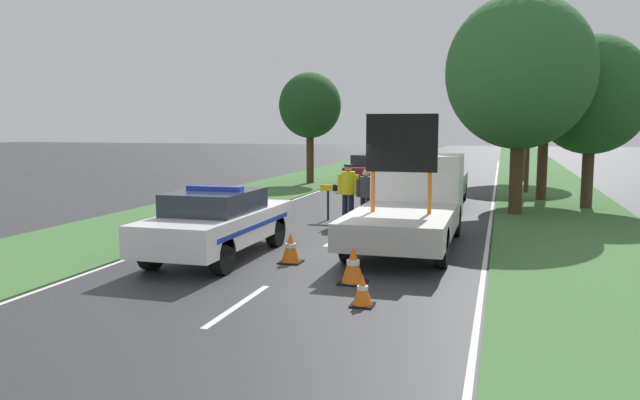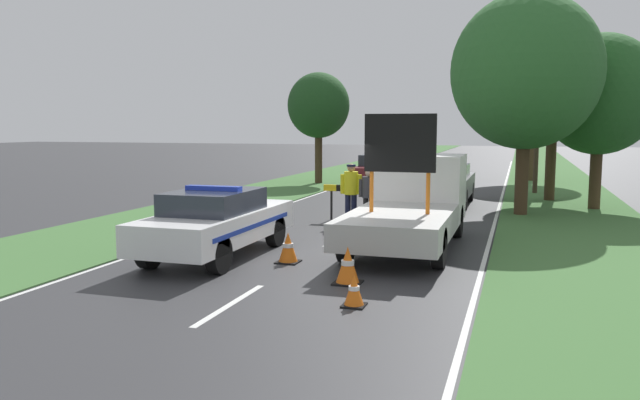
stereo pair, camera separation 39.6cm
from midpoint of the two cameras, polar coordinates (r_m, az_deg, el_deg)
name	(u,v)px [view 2 (the right image)]	position (r m, az deg, el deg)	size (l,w,h in m)	color
ground_plane	(312,255)	(14.18, 0.04, -5.01)	(160.00, 160.00, 0.00)	#333335
lane_markings	(399,201)	(24.45, 7.70, -0.06)	(7.64, 58.76, 0.01)	silver
grass_verge_left	(323,178)	(34.89, 0.59, 2.06)	(4.37, 120.00, 0.03)	#427038
grass_verge_right	(553,184)	(33.39, 20.86, 1.40)	(4.37, 120.00, 0.03)	#427038
police_car	(217,221)	(13.98, -8.62, -1.94)	(1.82, 4.89, 1.60)	white
work_truck	(412,201)	(15.52, 9.16, -0.12)	(2.21, 6.01, 3.16)	white
road_barrier	(362,192)	(18.97, 4.48, 0.72)	(2.44, 0.08, 1.10)	black
police_officer	(351,188)	(18.36, 3.47, 1.06)	(0.65, 0.41, 1.80)	#191E38
pedestrian_civilian	(369,193)	(18.21, 5.09, 0.67)	(0.59, 0.38, 1.65)	#232326
traffic_cone_near_police	(354,291)	(10.19, 4.26, -8.27)	(0.37, 0.37, 0.52)	black
traffic_cone_centre_front	(348,265)	(11.57, 3.53, -5.98)	(0.51, 0.51, 0.70)	black
traffic_cone_near_truck	(288,248)	(13.31, -2.08, -4.37)	(0.47, 0.47, 0.65)	black
traffic_cone_behind_barrier	(249,222)	(16.97, -5.86, -2.05)	(0.44, 0.44, 0.61)	black
traffic_cone_lane_edge	(256,219)	(17.79, -5.21, -1.77)	(0.37, 0.37, 0.52)	black
queued_car_suv_grey	(446,183)	(23.53, 11.91, 1.52)	(1.79, 4.55, 1.50)	slate
queued_car_wagon_maroon	(381,170)	(29.72, 6.01, 2.76)	(1.90, 4.65, 1.56)	maroon
roadside_tree_near_left	(535,64)	(34.89, 19.40, 11.62)	(4.85, 4.85, 8.63)	#42301E
roadside_tree_near_right	(600,95)	(23.69, 24.65, 8.75)	(3.93, 3.93, 6.04)	#42301E
roadside_tree_mid_left	(554,77)	(25.79, 21.06, 10.48)	(3.62, 3.62, 6.69)	#42301E
roadside_tree_mid_right	(319,106)	(31.38, 0.23, 8.60)	(3.09, 3.09, 5.54)	#42301E
roadside_tree_far_left	(526,72)	(21.33, 18.82, 11.04)	(4.72, 4.72, 7.11)	#42301E
utility_pole	(538,100)	(28.32, 19.73, 8.59)	(1.20, 0.20, 7.73)	#473828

